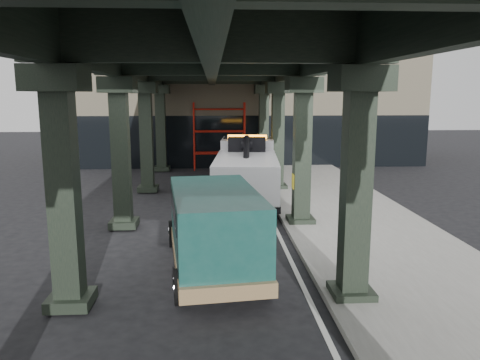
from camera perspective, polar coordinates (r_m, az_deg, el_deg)
name	(u,v)px	position (r m, az deg, el deg)	size (l,w,h in m)	color
ground	(227,245)	(14.14, -1.63, -7.94)	(90.00, 90.00, 0.00)	black
sidewalk	(355,222)	(16.75, 13.79, -5.05)	(5.00, 40.00, 0.15)	gray
lane_stripe	(274,226)	(16.18, 4.21, -5.58)	(0.12, 38.00, 0.01)	silver
viaduct	(212,62)	(15.46, -3.49, 14.12)	(7.40, 32.00, 6.40)	black
building	(246,101)	(33.51, 0.77, 9.59)	(22.00, 10.00, 8.00)	#C6B793
scaffolding	(219,134)	(28.17, -2.54, 5.59)	(3.08, 0.88, 4.00)	red
tow_truck	(247,168)	(19.92, 0.82, 1.41)	(3.05, 8.58, 2.76)	black
towed_van	(214,227)	(11.75, -3.22, -5.80)	(2.68, 5.57, 2.18)	#13453E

